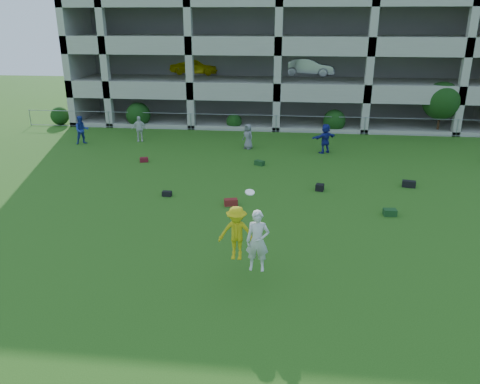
# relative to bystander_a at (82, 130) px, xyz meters

# --- Properties ---
(ground) EXTENTS (100.00, 100.00, 0.00)m
(ground) POSITION_rel_bystander_a_xyz_m (11.91, -14.34, -0.88)
(ground) COLOR #235114
(ground) RESTS_ON ground
(bystander_a) EXTENTS (1.08, 1.02, 1.75)m
(bystander_a) POSITION_rel_bystander_a_xyz_m (0.00, 0.00, 0.00)
(bystander_a) COLOR navy
(bystander_a) RESTS_ON ground
(bystander_b) EXTENTS (1.02, 0.67, 1.62)m
(bystander_b) POSITION_rel_bystander_a_xyz_m (3.34, 1.07, -0.07)
(bystander_b) COLOR silver
(bystander_b) RESTS_ON ground
(bystander_c) EXTENTS (0.87, 0.84, 1.51)m
(bystander_c) POSITION_rel_bystander_a_xyz_m (10.43, 0.00, -0.12)
(bystander_c) COLOR slate
(bystander_c) RESTS_ON ground
(bystander_d) EXTENTS (1.60, 1.32, 1.72)m
(bystander_d) POSITION_rel_bystander_a_xyz_m (14.98, -0.40, -0.02)
(bystander_d) COLOR navy
(bystander_d) RESTS_ON ground
(bag_red_a) EXTENTS (0.61, 0.44, 0.28)m
(bag_red_a) POSITION_rel_bystander_a_xyz_m (10.63, -9.23, -0.74)
(bag_red_a) COLOR #5E101A
(bag_red_a) RESTS_ON ground
(bag_black_b) EXTENTS (0.41, 0.27, 0.22)m
(bag_black_b) POSITION_rel_bystander_a_xyz_m (7.67, -8.46, -0.77)
(bag_black_b) COLOR black
(bag_black_b) RESTS_ON ground
(bag_green_c) EXTENTS (0.52, 0.38, 0.26)m
(bag_green_c) POSITION_rel_bystander_a_xyz_m (17.08, -9.56, -0.75)
(bag_green_c) COLOR #133515
(bag_green_c) RESTS_ON ground
(crate_d) EXTENTS (0.42, 0.42, 0.30)m
(crate_d) POSITION_rel_bystander_a_xyz_m (14.42, -6.96, -0.73)
(crate_d) COLOR black
(crate_d) RESTS_ON ground
(bag_black_e) EXTENTS (0.65, 0.41, 0.30)m
(bag_black_e) POSITION_rel_bystander_a_xyz_m (18.58, -5.99, -0.73)
(bag_black_e) COLOR black
(bag_black_e) RESTS_ON ground
(bag_red_f) EXTENTS (0.52, 0.42, 0.24)m
(bag_red_f) POSITION_rel_bystander_a_xyz_m (5.03, -3.43, -0.76)
(bag_red_f) COLOR #55100E
(bag_red_f) RESTS_ON ground
(bag_green_g) EXTENTS (0.58, 0.51, 0.25)m
(bag_green_g) POSITION_rel_bystander_a_xyz_m (11.38, -3.32, -0.75)
(bag_green_g) COLOR #14381A
(bag_green_g) RESTS_ON ground
(frisbee_contest) EXTENTS (1.57, 1.06, 2.34)m
(frisbee_contest) POSITION_rel_bystander_a_xyz_m (11.78, -14.98, 0.52)
(frisbee_contest) COLOR gold
(frisbee_contest) RESTS_ON ground
(parking_garage) EXTENTS (30.00, 14.00, 12.00)m
(parking_garage) POSITION_rel_bystander_a_xyz_m (11.90, 13.36, 5.14)
(parking_garage) COLOR #9E998C
(parking_garage) RESTS_ON ground
(fence) EXTENTS (36.06, 0.06, 1.20)m
(fence) POSITION_rel_bystander_a_xyz_m (11.91, 4.66, -0.26)
(fence) COLOR gray
(fence) RESTS_ON ground
(shrub_row) EXTENTS (34.38, 2.52, 3.50)m
(shrub_row) POSITION_rel_bystander_a_xyz_m (16.50, 5.36, 0.63)
(shrub_row) COLOR #163D11
(shrub_row) RESTS_ON ground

